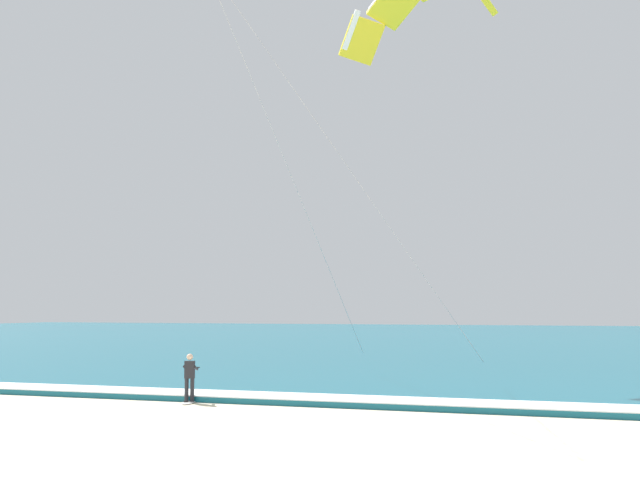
{
  "coord_description": "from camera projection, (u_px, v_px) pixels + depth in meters",
  "views": [
    {
      "loc": [
        9.4,
        -13.6,
        3.28
      ],
      "look_at": [
        0.03,
        15.37,
        5.93
      ],
      "focal_mm": 43.97,
      "sensor_mm": 36.0,
      "label": 1
    }
  ],
  "objects": [
    {
      "name": "sea",
      "position": [
        482.0,
        338.0,
        83.15
      ],
      "size": [
        200.0,
        120.0,
        0.2
      ],
      "primitive_type": "cube",
      "color": "#146075",
      "rests_on": "ground"
    },
    {
      "name": "surf_foam",
      "position": [
        293.0,
        396.0,
        27.24
      ],
      "size": [
        200.0,
        2.0,
        0.04
      ],
      "primitive_type": "cube",
      "color": "white",
      "rests_on": "sea"
    },
    {
      "name": "kitesurfer",
      "position": [
        190.0,
        375.0,
        27.3
      ],
      "size": [
        0.61,
        0.6,
        1.69
      ],
      "color": "#232328",
      "rests_on": "ground"
    },
    {
      "name": "surfboard",
      "position": [
        189.0,
        402.0,
        27.2
      ],
      "size": [
        0.78,
        1.47,
        0.09
      ],
      "color": "white",
      "rests_on": "ground"
    },
    {
      "name": "ground_plane",
      "position": [
        80.0,
        474.0,
        15.49
      ],
      "size": [
        200.0,
        200.0,
        0.0
      ],
      "primitive_type": "plane",
      "color": "beige"
    }
  ]
}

